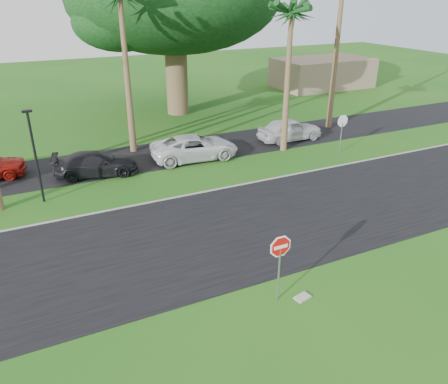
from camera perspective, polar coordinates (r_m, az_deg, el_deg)
name	(u,v)px	position (r m, az deg, el deg)	size (l,w,h in m)	color
ground	(226,258)	(17.33, 0.25, -8.66)	(120.00, 120.00, 0.00)	#195615
road	(206,235)	(18.87, -2.39, -5.60)	(120.00, 8.00, 0.02)	black
parking_strip	(140,158)	(27.97, -10.92, 4.38)	(120.00, 5.00, 0.02)	black
curb	(174,198)	(22.22, -6.50, -0.75)	(120.00, 0.12, 0.06)	gray
stop_sign_near	(280,255)	(14.38, 7.31, -8.18)	(1.05, 0.07, 2.62)	gray
stop_sign_far	(342,126)	(28.92, 15.18, 8.33)	(1.05, 0.07, 2.62)	gray
palm_right_near	(291,16)	(27.66, 8.78, 21.72)	(5.00, 5.00, 9.50)	brown
streetlight_right	(34,151)	(22.61, -23.51, 4.93)	(0.45, 0.25, 4.64)	black
building_far	(322,73)	(50.04, 12.69, 14.96)	(10.00, 6.00, 3.00)	gray
car_dark	(96,164)	(25.68, -16.37, 3.53)	(1.88, 4.63, 1.34)	black
car_minivan	(195,148)	(27.15, -3.83, 5.82)	(2.48, 5.38, 1.50)	silver
car_pickup	(290,130)	(30.99, 8.61, 8.07)	(1.83, 4.56, 1.55)	silver
utility_slab	(302,297)	(15.57, 10.20, -13.38)	(0.55, 0.35, 0.06)	#A0A098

